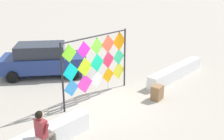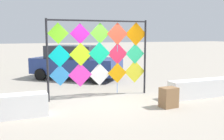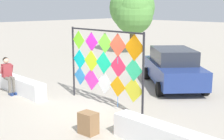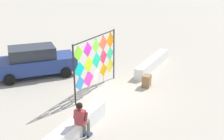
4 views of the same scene
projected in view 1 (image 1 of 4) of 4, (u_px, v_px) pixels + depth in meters
ground at (112, 102)px, 10.95m from camera, size 120.00×120.00×0.00m
plaza_ledge_right at (176, 72)px, 13.51m from camera, size 4.45×0.49×0.62m
kite_display_rack at (97, 61)px, 10.93m from camera, size 3.58×0.12×2.68m
seated_vendor at (44, 129)px, 7.42m from camera, size 0.66×0.53×1.47m
parked_car at (43, 59)px, 13.75m from camera, size 4.38×4.15×1.64m
cardboard_box_large at (157, 93)px, 11.13m from camera, size 0.52×0.42×0.61m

